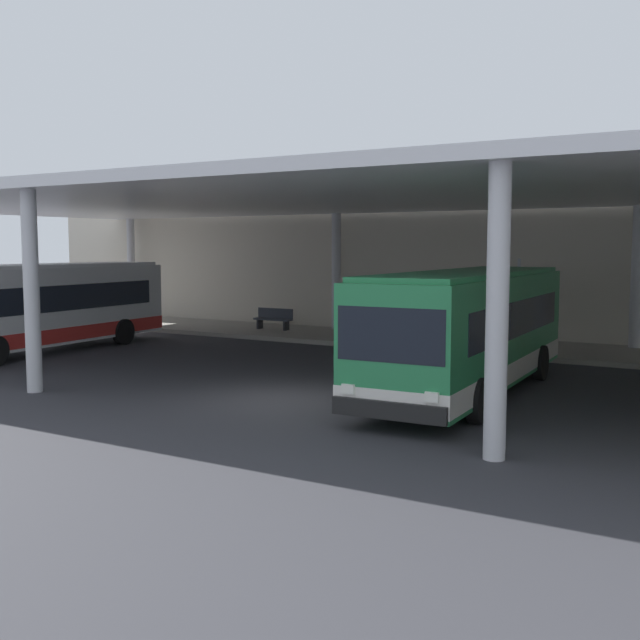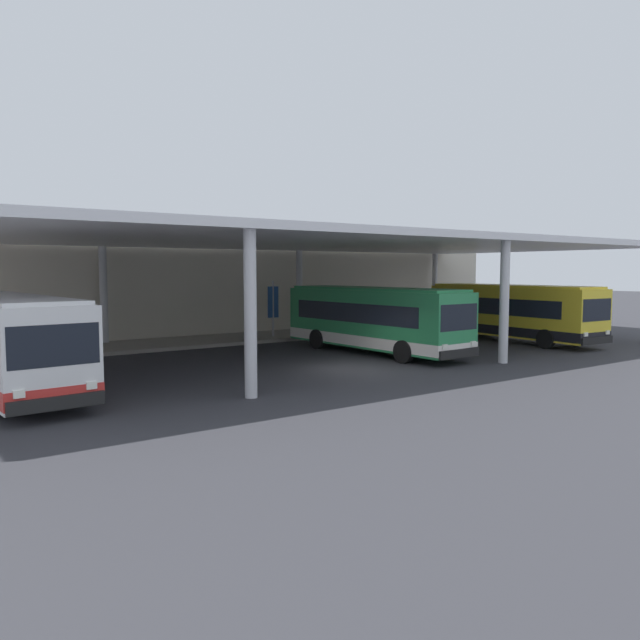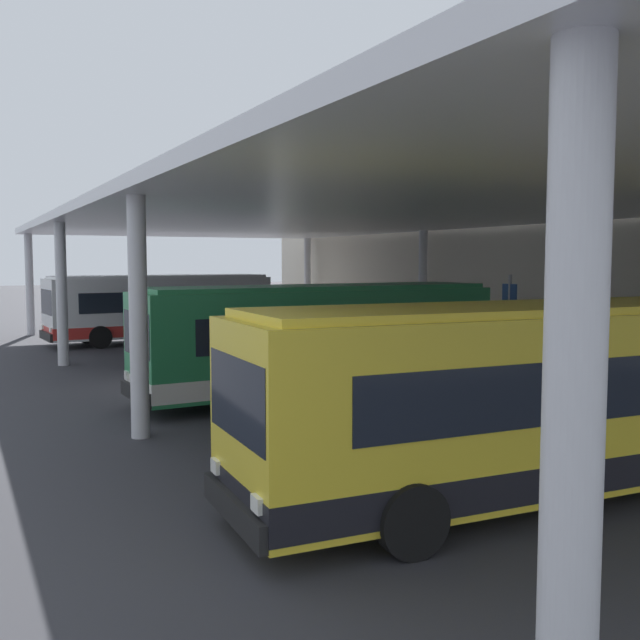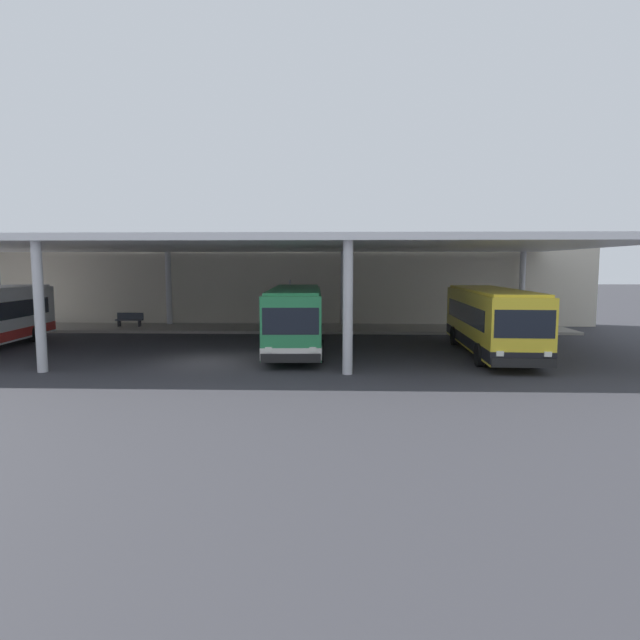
# 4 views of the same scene
# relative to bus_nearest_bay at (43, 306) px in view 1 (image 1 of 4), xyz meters

# --- Properties ---
(ground_plane) EXTENTS (200.00, 200.00, 0.00)m
(ground_plane) POSITION_rel_bus_nearest_bay_xyz_m (12.27, -2.76, -1.66)
(ground_plane) COLOR #333338
(platform_kerb) EXTENTS (42.00, 4.50, 0.18)m
(platform_kerb) POSITION_rel_bus_nearest_bay_xyz_m (12.27, 8.99, -1.57)
(platform_kerb) COLOR gray
(platform_kerb) RESTS_ON ground
(station_building_facade) EXTENTS (48.00, 1.60, 6.52)m
(station_building_facade) POSITION_rel_bus_nearest_bay_xyz_m (12.27, 12.24, 1.60)
(station_building_facade) COLOR beige
(station_building_facade) RESTS_ON ground
(canopy_shelter) EXTENTS (40.00, 17.00, 5.55)m
(canopy_shelter) POSITION_rel_bus_nearest_bay_xyz_m (12.27, 2.74, 3.66)
(canopy_shelter) COLOR silver
(canopy_shelter) RESTS_ON ground
(bus_nearest_bay) EXTENTS (3.32, 10.69, 3.17)m
(bus_nearest_bay) POSITION_rel_bus_nearest_bay_xyz_m (0.00, 0.00, 0.00)
(bus_nearest_bay) COLOR white
(bus_nearest_bay) RESTS_ON ground
(bus_second_bay) EXTENTS (3.03, 10.63, 3.17)m
(bus_second_bay) POSITION_rel_bus_nearest_bay_xyz_m (15.91, 0.40, 0.00)
(bus_second_bay) COLOR #28844C
(bus_second_bay) RESTS_ON ground
(bench_waiting) EXTENTS (1.80, 0.45, 0.92)m
(bench_waiting) POSITION_rel_bus_nearest_bay_xyz_m (3.90, 9.05, -0.99)
(bench_waiting) COLOR #383D47
(bench_waiting) RESTS_ON platform_kerb
(banner_sign) EXTENTS (0.70, 0.12, 3.20)m
(banner_sign) POSITION_rel_bus_nearest_bay_xyz_m (14.93, 8.18, 0.32)
(banner_sign) COLOR #B2B2B7
(banner_sign) RESTS_ON platform_kerb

